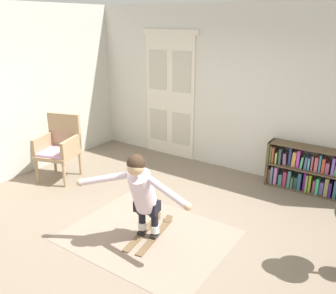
{
  "coord_description": "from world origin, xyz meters",
  "views": [
    {
      "loc": [
        2.48,
        -3.13,
        2.6
      ],
      "look_at": [
        0.04,
        0.44,
        1.05
      ],
      "focal_mm": 37.86,
      "sensor_mm": 36.0,
      "label": 1
    }
  ],
  "objects_px": {
    "bookshelf": "(321,174)",
    "person_skier": "(142,191)",
    "wicker_chair": "(60,146)",
    "skis_pair": "(150,233)"
  },
  "relations": [
    {
      "from": "wicker_chair",
      "to": "person_skier",
      "type": "xyz_separation_m",
      "value": [
        2.37,
        -0.74,
        0.12
      ]
    },
    {
      "from": "wicker_chair",
      "to": "person_skier",
      "type": "relative_size",
      "value": 0.76
    },
    {
      "from": "bookshelf",
      "to": "person_skier",
      "type": "bearing_deg",
      "value": -119.98
    },
    {
      "from": "wicker_chair",
      "to": "skis_pair",
      "type": "height_order",
      "value": "wicker_chair"
    },
    {
      "from": "bookshelf",
      "to": "wicker_chair",
      "type": "bearing_deg",
      "value": -154.4
    },
    {
      "from": "bookshelf",
      "to": "skis_pair",
      "type": "distance_m",
      "value": 2.87
    },
    {
      "from": "bookshelf",
      "to": "wicker_chair",
      "type": "distance_m",
      "value": 4.3
    },
    {
      "from": "skis_pair",
      "to": "person_skier",
      "type": "distance_m",
      "value": 0.71
    },
    {
      "from": "bookshelf",
      "to": "wicker_chair",
      "type": "relative_size",
      "value": 1.54
    },
    {
      "from": "wicker_chair",
      "to": "bookshelf",
      "type": "bearing_deg",
      "value": 25.6
    }
  ]
}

